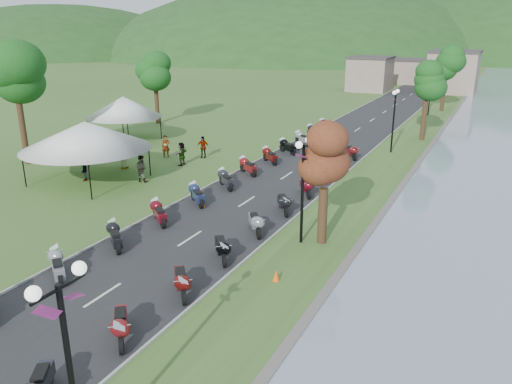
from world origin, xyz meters
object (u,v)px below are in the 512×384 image
at_px(streetlamp_near, 71,378).
at_px(pedestrian_c, 85,181).
at_px(vendor_tent_main, 88,152).
at_px(pedestrian_b, 142,181).
at_px(pedestrian_a, 166,157).

distance_m(streetlamp_near, pedestrian_c, 24.14).
bearing_deg(vendor_tent_main, pedestrian_b, 24.24).
bearing_deg(pedestrian_a, pedestrian_b, -111.59).
bearing_deg(streetlamp_near, pedestrian_c, 134.43).
relative_size(streetlamp_near, pedestrian_b, 2.76).
height_order(streetlamp_near, pedestrian_a, streetlamp_near).
bearing_deg(streetlamp_near, pedestrian_a, 122.34).
distance_m(vendor_tent_main, pedestrian_a, 7.78).
xyz_separation_m(pedestrian_a, pedestrian_b, (2.44, -6.06, 0.00)).
bearing_deg(pedestrian_c, vendor_tent_main, 67.10).
relative_size(vendor_tent_main, pedestrian_b, 3.10).
height_order(vendor_tent_main, pedestrian_c, vendor_tent_main).
distance_m(vendor_tent_main, pedestrian_c, 2.05).
distance_m(streetlamp_near, pedestrian_b, 23.03).
height_order(vendor_tent_main, pedestrian_b, vendor_tent_main).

